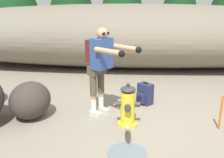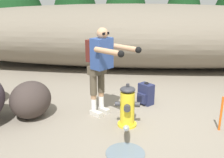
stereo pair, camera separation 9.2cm
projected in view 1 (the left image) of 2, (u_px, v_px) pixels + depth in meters
The scene contains 8 objects.
ground_plane at pixel (134, 123), 4.70m from camera, with size 56.00×56.00×0.04m, color gray.
dirt_embankment at pixel (132, 36), 8.31m from camera, with size 16.87×3.20×1.97m, color #756B5B.
fire_hydrant at pixel (128, 107), 4.47m from camera, with size 0.43×0.38×0.77m.
hydrant_water_jet at pixel (127, 136), 3.92m from camera, with size 0.57×1.01×0.44m.
utility_worker at pixel (101, 62), 4.67m from camera, with size 1.00×0.91×1.65m.
spare_backpack at pixel (145, 94), 5.45m from camera, with size 0.36×0.36×0.47m.
boulder_small at pixel (30, 100), 4.78m from camera, with size 0.82×0.71×0.69m, color #3B312D.
survey_stake at pixel (221, 113), 4.35m from camera, with size 0.04×0.04×0.60m, color #E55914.
Camera 1 is at (-0.14, -4.26, 2.14)m, focal length 41.77 mm.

